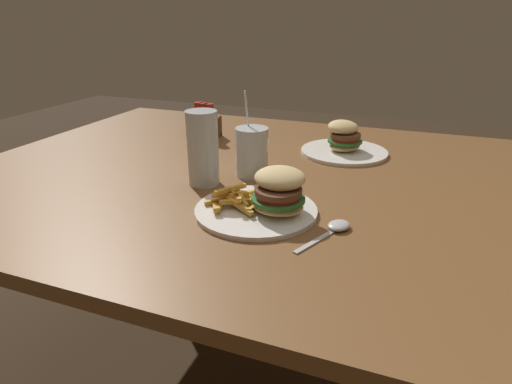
# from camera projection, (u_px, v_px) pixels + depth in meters

# --- Properties ---
(ground_plane) EXTENTS (8.00, 8.00, 0.00)m
(ground_plane) POSITION_uv_depth(u_px,v_px,m) (264.00, 374.00, 1.42)
(ground_plane) COLOR #382819
(dining_table) EXTENTS (1.64, 1.20, 0.71)m
(dining_table) POSITION_uv_depth(u_px,v_px,m) (266.00, 209.00, 1.18)
(dining_table) COLOR brown
(dining_table) RESTS_ON ground_plane
(meal_plate_near) EXTENTS (0.26, 0.26, 0.11)m
(meal_plate_near) POSITION_uv_depth(u_px,v_px,m) (266.00, 200.00, 0.90)
(meal_plate_near) COLOR white
(meal_plate_near) RESTS_ON dining_table
(beer_glass) EXTENTS (0.08, 0.08, 0.18)m
(beer_glass) POSITION_uv_depth(u_px,v_px,m) (203.00, 151.00, 1.04)
(beer_glass) COLOR silver
(beer_glass) RESTS_ON dining_table
(juice_glass) EXTENTS (0.09, 0.09, 0.22)m
(juice_glass) POSITION_uv_depth(u_px,v_px,m) (252.00, 154.00, 1.11)
(juice_glass) COLOR silver
(juice_glass) RESTS_ON dining_table
(spoon) EXTENTS (0.09, 0.16, 0.01)m
(spoon) POSITION_uv_depth(u_px,v_px,m) (336.00, 227.00, 0.84)
(spoon) COLOR silver
(spoon) RESTS_ON dining_table
(meal_plate_far) EXTENTS (0.26, 0.26, 0.10)m
(meal_plate_far) POSITION_uv_depth(u_px,v_px,m) (344.00, 144.00, 1.29)
(meal_plate_far) COLOR white
(meal_plate_far) RESTS_ON dining_table
(condiment_caddy) EXTENTS (0.09, 0.08, 0.12)m
(condiment_caddy) POSITION_uv_depth(u_px,v_px,m) (205.00, 124.00, 1.45)
(condiment_caddy) COLOR brown
(condiment_caddy) RESTS_ON dining_table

